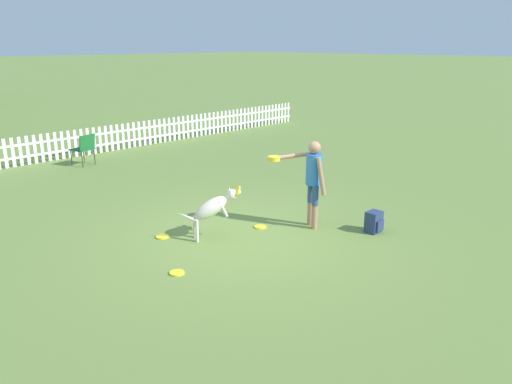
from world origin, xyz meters
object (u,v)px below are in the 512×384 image
(handler_person, at_px, (311,174))
(leaping_dog, at_px, (213,207))
(frisbee_midfield, at_px, (162,237))
(frisbee_near_handler, at_px, (260,227))
(folding_chair_blue_left, at_px, (84,147))
(backpack_on_grass, at_px, (374,222))
(frisbee_near_dog, at_px, (177,273))

(handler_person, relative_size, leaping_dog, 1.55)
(leaping_dog, bearing_deg, frisbee_midfield, -107.21)
(frisbee_near_handler, bearing_deg, folding_chair_blue_left, 89.50)
(frisbee_midfield, bearing_deg, backpack_on_grass, -41.35)
(frisbee_midfield, height_order, backpack_on_grass, backpack_on_grass)
(frisbee_near_dog, relative_size, frisbee_midfield, 1.00)
(leaping_dog, height_order, folding_chair_blue_left, leaping_dog)
(leaping_dog, xyz_separation_m, frisbee_near_handler, (0.91, -0.23, -0.54))
(backpack_on_grass, bearing_deg, handler_person, 121.17)
(frisbee_midfield, distance_m, backpack_on_grass, 3.72)
(frisbee_near_dog, height_order, frisbee_midfield, same)
(handler_person, distance_m, frisbee_midfield, 2.82)
(frisbee_midfield, distance_m, folding_chair_blue_left, 6.07)
(leaping_dog, xyz_separation_m, backpack_on_grass, (2.16, -1.81, -0.37))
(frisbee_near_dog, xyz_separation_m, folding_chair_blue_left, (2.26, 7.15, 0.50))
(leaping_dog, bearing_deg, frisbee_near_handler, 104.47)
(frisbee_midfield, bearing_deg, frisbee_near_handler, -29.42)
(handler_person, xyz_separation_m, leaping_dog, (-1.57, 0.84, -0.43))
(folding_chair_blue_left, bearing_deg, frisbee_midfield, 60.33)
(frisbee_near_handler, height_order, frisbee_midfield, same)
(frisbee_midfield, bearing_deg, leaping_dog, -45.64)
(leaping_dog, xyz_separation_m, folding_chair_blue_left, (0.97, 6.47, -0.04))
(frisbee_near_dog, bearing_deg, leaping_dog, 27.65)
(frisbee_near_dog, height_order, folding_chair_blue_left, folding_chair_blue_left)
(leaping_dog, distance_m, folding_chair_blue_left, 6.54)
(leaping_dog, bearing_deg, handler_person, 90.32)
(handler_person, bearing_deg, leaping_dog, 90.32)
(frisbee_midfield, bearing_deg, handler_person, -33.95)
(folding_chair_blue_left, bearing_deg, frisbee_near_handler, 75.13)
(handler_person, distance_m, leaping_dog, 1.83)
(leaping_dog, xyz_separation_m, frisbee_midfield, (-0.63, 0.64, -0.54))
(frisbee_near_handler, bearing_deg, frisbee_near_dog, -168.42)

